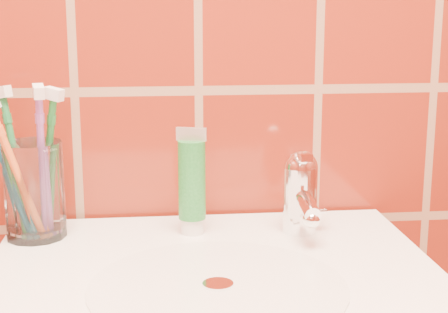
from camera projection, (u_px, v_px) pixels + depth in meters
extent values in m
cylinder|color=silver|center=(218.00, 286.00, 0.79)|extent=(0.30, 0.30, 0.00)
cylinder|color=white|center=(218.00, 285.00, 0.79)|extent=(0.04, 0.04, 0.00)
cylinder|color=white|center=(34.00, 190.00, 0.95)|extent=(0.09, 0.09, 0.14)
cylinder|color=white|center=(192.00, 225.00, 0.97)|extent=(0.03, 0.03, 0.02)
cylinder|color=#1A6D26|center=(192.00, 180.00, 0.96)|extent=(0.04, 0.04, 0.11)
cube|color=beige|center=(191.00, 134.00, 0.94)|extent=(0.04, 0.01, 0.02)
cylinder|color=white|center=(300.00, 200.00, 0.97)|extent=(0.05, 0.05, 0.09)
sphere|color=white|center=(301.00, 167.00, 0.96)|extent=(0.05, 0.05, 0.05)
cylinder|color=white|center=(306.00, 202.00, 0.93)|extent=(0.02, 0.09, 0.03)
cube|color=white|center=(303.00, 157.00, 0.94)|extent=(0.02, 0.06, 0.01)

